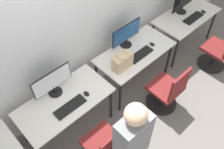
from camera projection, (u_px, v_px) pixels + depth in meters
The scene contains 19 objects.
ground_plane at pixel (118, 115), 3.85m from camera, with size 20.00×20.00×0.00m, color slate.
wall_back at pixel (78, 19), 3.14m from camera, with size 12.00×0.05×2.80m.
desk_left at pixel (65, 104), 3.23m from camera, with size 1.24×0.63×0.70m.
monitor_left at pixel (53, 82), 3.10m from camera, with size 0.55×0.19×0.39m.
keyboard_left at pixel (70, 107), 3.10m from camera, with size 0.42×0.15×0.02m.
mouse_left at pixel (86, 94), 3.23m from camera, with size 0.06×0.09×0.03m.
office_chair_left at pixel (106, 147), 3.15m from camera, with size 0.48×0.48×0.86m.
person_left at pixel (131, 147), 2.59m from camera, with size 0.36×0.21×1.61m.
desk_right at pixel (135, 55), 3.82m from camera, with size 1.24×0.63×0.70m.
monitor_right at pixel (126, 34), 3.70m from camera, with size 0.55×0.19×0.39m.
keyboard_right at pixel (141, 54), 3.70m from camera, with size 0.42×0.15×0.02m.
mouse_right at pixel (152, 44), 3.84m from camera, with size 0.06×0.09×0.03m.
office_chair_right at pixel (167, 92), 3.71m from camera, with size 0.48×0.48×0.86m.
desk_far_right at pixel (186, 19), 4.41m from camera, with size 1.24×0.63×0.70m.
monitor_far_right at pixel (183, 1), 4.26m from camera, with size 0.55×0.19×0.39m.
keyboard_far_right at pixel (193, 18), 4.29m from camera, with size 0.42×0.15×0.02m.
mouse_far_right at pixel (203, 12), 4.40m from camera, with size 0.06×0.09×0.03m.
office_chair_far_right at pixel (219, 52), 4.26m from camera, with size 0.48×0.48×0.86m.
handbag at pixel (122, 62), 3.46m from camera, with size 0.30×0.18×0.25m.
Camera 1 is at (-1.46, -1.42, 3.33)m, focal length 40.00 mm.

